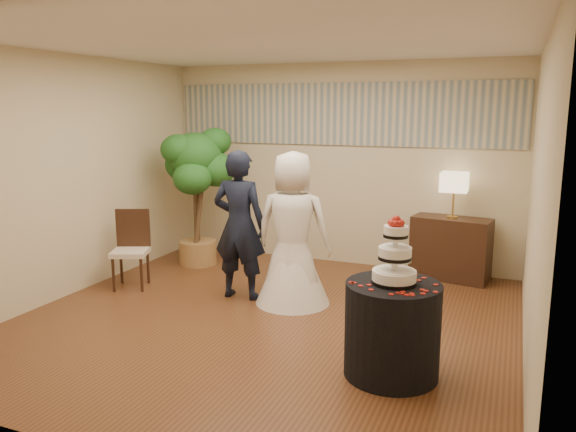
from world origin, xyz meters
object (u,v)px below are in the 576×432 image
at_px(bride, 293,228).
at_px(table_lamp, 454,195).
at_px(ficus_tree, 196,196).
at_px(wedding_cake, 395,250).
at_px(groom, 239,225).
at_px(console, 451,248).
at_px(side_chair, 130,250).
at_px(cake_table, 392,330).

bearing_deg(bride, table_lamp, -141.09).
bearing_deg(ficus_tree, wedding_cake, -35.45).
bearing_deg(table_lamp, wedding_cake, -92.71).
relative_size(groom, console, 1.78).
distance_m(groom, table_lamp, 2.76).
height_order(wedding_cake, console, wedding_cake).
distance_m(groom, side_chair, 1.48).
xyz_separation_m(groom, table_lamp, (2.19, 1.67, 0.23)).
height_order(bride, cake_table, bride).
xyz_separation_m(bride, ficus_tree, (-1.84, 0.99, 0.11)).
height_order(bride, ficus_tree, ficus_tree).
distance_m(cake_table, wedding_cake, 0.68).
xyz_separation_m(bride, console, (1.55, 1.62, -0.46)).
xyz_separation_m(groom, side_chair, (-1.41, -0.19, -0.39)).
xyz_separation_m(bride, cake_table, (1.41, -1.33, -0.47)).
relative_size(wedding_cake, table_lamp, 0.97).
bearing_deg(cake_table, side_chair, 162.58).
bearing_deg(console, groom, -133.13).
height_order(bride, console, bride).
xyz_separation_m(bride, table_lamp, (1.55, 1.62, 0.23)).
distance_m(wedding_cake, table_lamp, 2.95).
relative_size(bride, side_chair, 1.82).
bearing_deg(ficus_tree, cake_table, -35.45).
height_order(cake_table, ficus_tree, ficus_tree).
xyz_separation_m(ficus_tree, side_chair, (-0.21, -1.23, -0.50)).
distance_m(cake_table, table_lamp, 3.03).
relative_size(groom, wedding_cake, 3.08).
bearing_deg(cake_table, groom, 148.16).
xyz_separation_m(wedding_cake, ficus_tree, (-3.25, 2.32, -0.09)).
bearing_deg(side_chair, cake_table, -40.18).
bearing_deg(table_lamp, ficus_tree, -169.49).
xyz_separation_m(table_lamp, side_chair, (-3.60, -1.86, -0.62)).
relative_size(groom, ficus_tree, 0.88).
xyz_separation_m(bride, side_chair, (-2.05, -0.24, -0.39)).
bearing_deg(wedding_cake, cake_table, 0.00).
height_order(groom, side_chair, groom).
height_order(ficus_tree, side_chair, ficus_tree).
bearing_deg(bride, ficus_tree, -35.57).
height_order(groom, bride, bride).
relative_size(wedding_cake, console, 0.58).
relative_size(bride, table_lamp, 2.98).
bearing_deg(cake_table, ficus_tree, 144.55).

